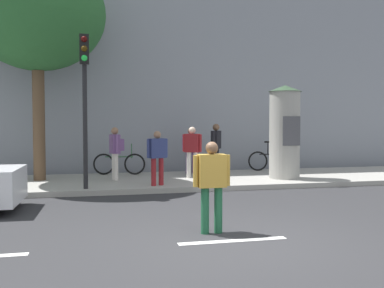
{
  "coord_description": "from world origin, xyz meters",
  "views": [
    {
      "loc": [
        -2.24,
        -6.64,
        1.88
      ],
      "look_at": [
        -0.21,
        2.0,
        1.47
      ],
      "focal_mm": 41.24,
      "sensor_mm": 36.0,
      "label": 1
    }
  ],
  "objects_px": {
    "traffic_light": "(85,85)",
    "bicycle_leaning": "(272,160)",
    "poster_column": "(285,131)",
    "pedestrian_with_backpack": "(192,147)",
    "pedestrian_with_bag": "(211,178)",
    "street_tree": "(37,14)",
    "pedestrian_in_dark_shirt": "(157,153)",
    "pedestrian_in_light_jacket": "(216,145)",
    "pedestrian_near_pole": "(116,149)",
    "pedestrian_tallest": "(191,147)",
    "bicycle_upright": "(119,163)"
  },
  "relations": [
    {
      "from": "pedestrian_near_pole",
      "to": "pedestrian_with_backpack",
      "type": "relative_size",
      "value": 1.0
    },
    {
      "from": "traffic_light",
      "to": "pedestrian_with_backpack",
      "type": "xyz_separation_m",
      "value": [
        3.3,
        1.75,
        -1.75
      ]
    },
    {
      "from": "traffic_light",
      "to": "pedestrian_tallest",
      "type": "distance_m",
      "value": 4.99
    },
    {
      "from": "poster_column",
      "to": "street_tree",
      "type": "distance_m",
      "value": 8.41
    },
    {
      "from": "poster_column",
      "to": "pedestrian_with_bag",
      "type": "relative_size",
      "value": 1.87
    },
    {
      "from": "poster_column",
      "to": "street_tree",
      "type": "height_order",
      "value": "street_tree"
    },
    {
      "from": "pedestrian_with_bag",
      "to": "pedestrian_in_light_jacket",
      "type": "relative_size",
      "value": 0.91
    },
    {
      "from": "traffic_light",
      "to": "pedestrian_near_pole",
      "type": "xyz_separation_m",
      "value": [
        0.89,
        1.79,
        -1.76
      ]
    },
    {
      "from": "poster_column",
      "to": "street_tree",
      "type": "relative_size",
      "value": 0.43
    },
    {
      "from": "pedestrian_in_light_jacket",
      "to": "pedestrian_near_pole",
      "type": "bearing_deg",
      "value": -166.41
    },
    {
      "from": "pedestrian_with_bag",
      "to": "pedestrian_near_pole",
      "type": "bearing_deg",
      "value": 100.83
    },
    {
      "from": "poster_column",
      "to": "street_tree",
      "type": "bearing_deg",
      "value": 170.49
    },
    {
      "from": "poster_column",
      "to": "pedestrian_in_dark_shirt",
      "type": "height_order",
      "value": "poster_column"
    },
    {
      "from": "poster_column",
      "to": "bicycle_upright",
      "type": "distance_m",
      "value": 5.6
    },
    {
      "from": "street_tree",
      "to": "bicycle_leaning",
      "type": "height_order",
      "value": "street_tree"
    },
    {
      "from": "traffic_light",
      "to": "pedestrian_in_dark_shirt",
      "type": "xyz_separation_m",
      "value": [
        1.94,
        0.32,
        -1.82
      ]
    },
    {
      "from": "street_tree",
      "to": "pedestrian_tallest",
      "type": "bearing_deg",
      "value": 8.68
    },
    {
      "from": "pedestrian_tallest",
      "to": "bicycle_upright",
      "type": "bearing_deg",
      "value": 176.37
    },
    {
      "from": "pedestrian_with_backpack",
      "to": "pedestrian_near_pole",
      "type": "bearing_deg",
      "value": 178.86
    },
    {
      "from": "street_tree",
      "to": "pedestrian_in_light_jacket",
      "type": "distance_m",
      "value": 7.02
    },
    {
      "from": "street_tree",
      "to": "pedestrian_in_light_jacket",
      "type": "xyz_separation_m",
      "value": [
        5.73,
        0.36,
        -4.03
      ]
    },
    {
      "from": "poster_column",
      "to": "pedestrian_with_bag",
      "type": "xyz_separation_m",
      "value": [
        -4.01,
        -5.66,
        -0.7
      ]
    },
    {
      "from": "pedestrian_with_bag",
      "to": "bicycle_leaning",
      "type": "relative_size",
      "value": 0.9
    },
    {
      "from": "street_tree",
      "to": "pedestrian_tallest",
      "type": "height_order",
      "value": "street_tree"
    },
    {
      "from": "pedestrian_with_bag",
      "to": "pedestrian_with_backpack",
      "type": "xyz_separation_m",
      "value": [
        1.18,
        6.4,
        0.18
      ]
    },
    {
      "from": "pedestrian_in_dark_shirt",
      "to": "pedestrian_with_backpack",
      "type": "distance_m",
      "value": 1.97
    },
    {
      "from": "pedestrian_with_backpack",
      "to": "bicycle_upright",
      "type": "distance_m",
      "value": 2.7
    },
    {
      "from": "pedestrian_in_light_jacket",
      "to": "pedestrian_tallest",
      "type": "height_order",
      "value": "pedestrian_in_light_jacket"
    },
    {
      "from": "traffic_light",
      "to": "bicycle_upright",
      "type": "height_order",
      "value": "traffic_light"
    },
    {
      "from": "pedestrian_with_bag",
      "to": "bicycle_upright",
      "type": "relative_size",
      "value": 0.9
    },
    {
      "from": "poster_column",
      "to": "pedestrian_with_backpack",
      "type": "bearing_deg",
      "value": 165.35
    },
    {
      "from": "traffic_light",
      "to": "pedestrian_near_pole",
      "type": "bearing_deg",
      "value": 63.6
    },
    {
      "from": "bicycle_leaning",
      "to": "bicycle_upright",
      "type": "height_order",
      "value": "same"
    },
    {
      "from": "traffic_light",
      "to": "bicycle_leaning",
      "type": "height_order",
      "value": "traffic_light"
    },
    {
      "from": "traffic_light",
      "to": "pedestrian_in_dark_shirt",
      "type": "bearing_deg",
      "value": 9.26
    },
    {
      "from": "street_tree",
      "to": "bicycle_leaning",
      "type": "bearing_deg",
      "value": 6.29
    },
    {
      "from": "bicycle_leaning",
      "to": "poster_column",
      "type": "bearing_deg",
      "value": -103.51
    },
    {
      "from": "pedestrian_near_pole",
      "to": "street_tree",
      "type": "bearing_deg",
      "value": 168.26
    },
    {
      "from": "pedestrian_with_bag",
      "to": "pedestrian_in_dark_shirt",
      "type": "relative_size",
      "value": 1.03
    },
    {
      "from": "pedestrian_in_light_jacket",
      "to": "pedestrian_with_bag",
      "type": "bearing_deg",
      "value": -106.97
    },
    {
      "from": "pedestrian_in_dark_shirt",
      "to": "pedestrian_near_pole",
      "type": "distance_m",
      "value": 1.82
    },
    {
      "from": "poster_column",
      "to": "pedestrian_with_bag",
      "type": "bearing_deg",
      "value": -125.28
    },
    {
      "from": "bicycle_leaning",
      "to": "pedestrian_tallest",
      "type": "bearing_deg",
      "value": -177.55
    },
    {
      "from": "pedestrian_with_bag",
      "to": "pedestrian_near_pole",
      "type": "height_order",
      "value": "pedestrian_near_pole"
    },
    {
      "from": "pedestrian_in_dark_shirt",
      "to": "pedestrian_with_backpack",
      "type": "bearing_deg",
      "value": 46.43
    },
    {
      "from": "pedestrian_with_bag",
      "to": "bicycle_upright",
      "type": "height_order",
      "value": "pedestrian_with_bag"
    },
    {
      "from": "bicycle_upright",
      "to": "pedestrian_with_backpack",
      "type": "bearing_deg",
      "value": -32.82
    },
    {
      "from": "street_tree",
      "to": "bicycle_upright",
      "type": "height_order",
      "value": "street_tree"
    },
    {
      "from": "traffic_light",
      "to": "pedestrian_with_backpack",
      "type": "distance_m",
      "value": 4.13
    },
    {
      "from": "pedestrian_with_bag",
      "to": "pedestrian_with_backpack",
      "type": "relative_size",
      "value": 0.97
    }
  ]
}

